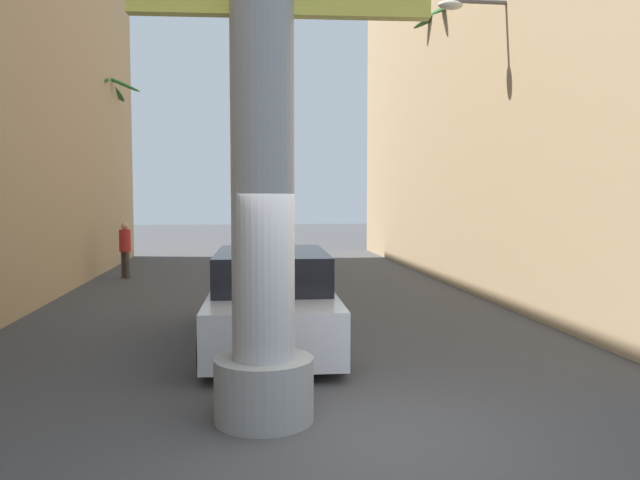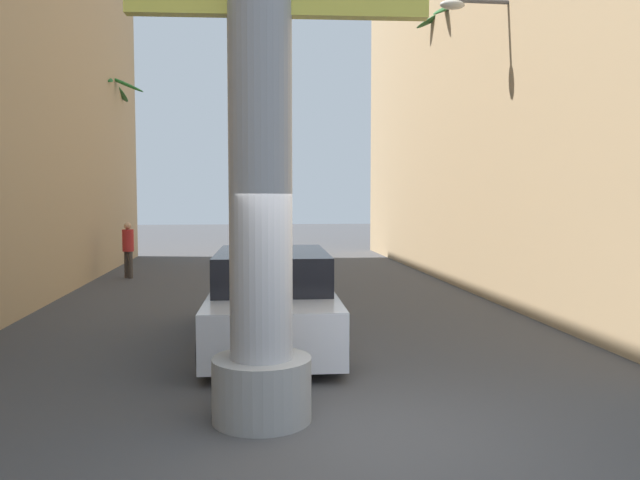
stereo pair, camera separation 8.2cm
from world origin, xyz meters
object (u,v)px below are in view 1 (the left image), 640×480
at_px(street_lamp, 525,120).
at_px(palm_tree_far_left, 102,140).
at_px(pedestrian_mid_right, 514,262).
at_px(palm_tree_mid_right, 461,113).
at_px(palm_tree_near_right, 599,45).
at_px(car_lead, 272,300).
at_px(pedestrian_far_left, 125,246).

bearing_deg(street_lamp, palm_tree_far_left, 139.55).
bearing_deg(pedestrian_mid_right, palm_tree_mid_right, 84.06).
relative_size(palm_tree_mid_right, pedestrian_mid_right, 4.93).
bearing_deg(palm_tree_near_right, pedestrian_mid_right, 108.36).
xyz_separation_m(street_lamp, pedestrian_mid_right, (-0.23, -0.09, -3.20)).
distance_m(street_lamp, pedestrian_mid_right, 3.21).
bearing_deg(palm_tree_far_left, palm_tree_near_right, -45.09).
distance_m(palm_tree_far_left, palm_tree_mid_right, 12.40).
bearing_deg(street_lamp, palm_tree_mid_right, 86.61).
height_order(street_lamp, palm_tree_mid_right, palm_tree_mid_right).
distance_m(car_lead, pedestrian_mid_right, 6.31).
height_order(car_lead, palm_tree_mid_right, palm_tree_mid_right).
distance_m(street_lamp, pedestrian_far_left, 12.02).
distance_m(street_lamp, car_lead, 7.41).
distance_m(street_lamp, palm_tree_near_right, 2.47).
xyz_separation_m(palm_tree_mid_right, pedestrian_far_left, (-10.15, 1.14, -4.03)).
distance_m(palm_tree_mid_right, pedestrian_mid_right, 6.47).
bearing_deg(palm_tree_mid_right, pedestrian_far_left, 173.60).
bearing_deg(palm_tree_near_right, palm_tree_far_left, 134.91).
height_order(street_lamp, palm_tree_far_left, street_lamp).
relative_size(palm_tree_near_right, palm_tree_far_left, 1.20).
bearing_deg(palm_tree_near_right, car_lead, -172.30).
bearing_deg(car_lead, pedestrian_mid_right, 27.31).
relative_size(car_lead, palm_tree_near_right, 0.62).
height_order(pedestrian_far_left, pedestrian_mid_right, pedestrian_far_left).
bearing_deg(pedestrian_mid_right, street_lamp, 21.77).
bearing_deg(palm_tree_far_left, palm_tree_mid_right, -21.88).
xyz_separation_m(street_lamp, pedestrian_far_left, (-9.86, 6.07, -3.20)).
xyz_separation_m(street_lamp, car_lead, (-5.83, -2.99, -3.46)).
xyz_separation_m(palm_tree_near_right, pedestrian_far_left, (-10.31, 8.21, -4.37)).
height_order(street_lamp, pedestrian_far_left, street_lamp).
height_order(palm_tree_near_right, palm_tree_far_left, palm_tree_near_right).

